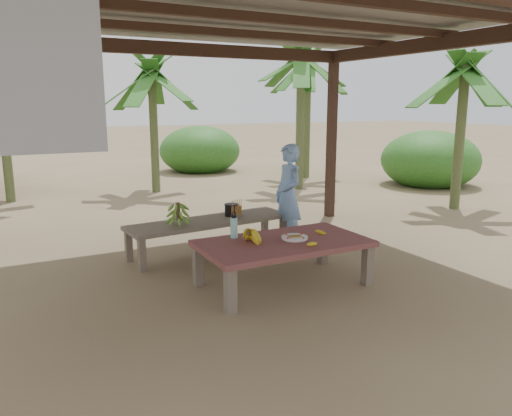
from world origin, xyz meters
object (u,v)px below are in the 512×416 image
bench (210,224)px  water_flask (234,227)px  ripe_banana_bunch (249,236)px  plate (295,238)px  woman (288,196)px  cooking_pot (232,210)px  work_table (283,247)px

bench → water_flask: water_flask is taller
ripe_banana_bunch → plate: size_ratio=0.90×
plate → woman: 1.48m
bench → water_flask: size_ratio=7.60×
cooking_pot → plate: bearing=-89.1°
bench → plate: size_ratio=7.78×
bench → woman: bearing=-16.2°
bench → water_flask: (-0.18, -1.13, 0.23)m
cooking_pot → woman: bearing=-20.8°
water_flask → plate: bearing=-33.2°
plate → woman: (0.70, 1.29, 0.19)m
plate → bench: bearing=104.1°
ripe_banana_bunch → woman: woman is taller
water_flask → cooking_pot: (0.53, 1.20, -0.09)m
water_flask → woman: size_ratio=0.21×
work_table → ripe_banana_bunch: size_ratio=6.95×
bench → ripe_banana_bunch: 1.40m
work_table → plate: plate is taller
work_table → ripe_banana_bunch: (-0.37, 0.10, 0.14)m
bench → plate: 1.54m
work_table → water_flask: bearing=139.7°
work_table → water_flask: (-0.42, 0.36, 0.19)m
work_table → woman: size_ratio=1.27×
work_table → bench: work_table is taller
work_table → woman: bearing=57.0°
plate → woman: woman is taller
work_table → woman: woman is taller
work_table → cooking_pot: 1.57m
cooking_pot → work_table: bearing=-94.2°
water_flask → cooking_pot: bearing=66.2°
work_table → bench: bearing=99.3°
work_table → cooking_pot: bearing=86.1°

